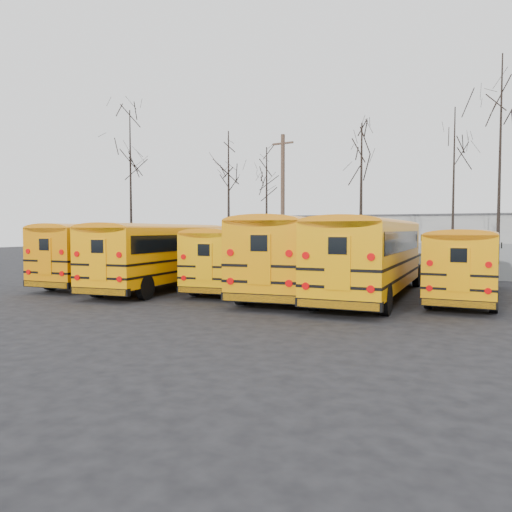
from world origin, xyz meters
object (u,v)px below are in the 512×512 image
at_px(bus_b, 165,250).
at_px(bus_d, 300,248).
at_px(bus_a, 121,248).
at_px(bus_e, 371,251).
at_px(utility_pole_left, 283,200).
at_px(bus_f, 467,258).
at_px(bus_c, 245,253).

xyz_separation_m(bus_b, bus_d, (6.25, 0.87, 0.15)).
xyz_separation_m(bus_a, bus_e, (12.67, -0.48, 0.11)).
relative_size(bus_b, bus_e, 0.95).
height_order(bus_d, utility_pole_left, utility_pole_left).
distance_m(bus_a, bus_e, 12.67).
height_order(bus_a, bus_d, bus_d).
relative_size(bus_f, utility_pole_left, 1.05).
xyz_separation_m(bus_d, bus_e, (3.08, -0.37, -0.04)).
bearing_deg(bus_f, bus_b, -169.13).
xyz_separation_m(bus_d, utility_pole_left, (-5.97, 13.69, 2.98)).
xyz_separation_m(bus_a, bus_b, (3.33, -0.98, 0.00)).
relative_size(bus_a, utility_pole_left, 1.14).
bearing_deg(bus_c, bus_f, -3.03).
bearing_deg(bus_b, bus_d, 4.06).
bearing_deg(bus_f, bus_d, -168.46).
relative_size(bus_d, utility_pole_left, 1.25).
relative_size(bus_a, bus_f, 1.09).
height_order(bus_d, bus_f, bus_d).
distance_m(bus_e, bus_f, 3.76).
bearing_deg(bus_a, bus_c, 6.54).
distance_m(bus_d, bus_f, 6.64).
height_order(bus_c, bus_e, bus_e).
distance_m(bus_a, bus_f, 16.16).
height_order(bus_a, bus_b, bus_b).
bearing_deg(bus_d, bus_e, -10.97).
relative_size(bus_c, utility_pole_left, 1.07).
distance_m(bus_a, bus_c, 6.67).
xyz_separation_m(bus_a, utility_pole_left, (3.62, 13.59, 3.13)).
bearing_deg(bus_c, bus_e, -15.82).
bearing_deg(bus_d, bus_f, 5.25).
height_order(bus_d, bus_e, bus_d).
bearing_deg(utility_pole_left, bus_d, -55.87).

